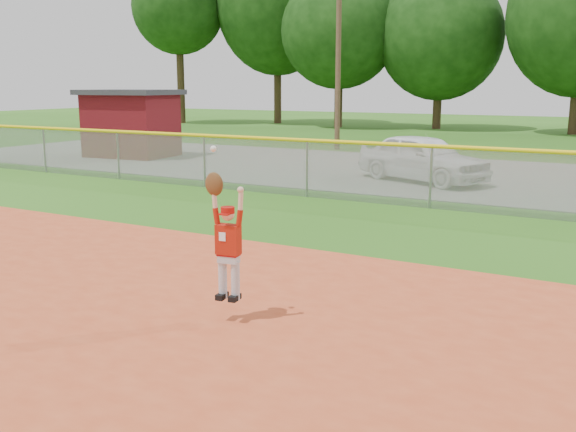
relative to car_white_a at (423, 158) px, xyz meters
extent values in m
plane|color=#2A5E15|center=(1.46, -14.01, -0.75)|extent=(120.00, 120.00, 0.00)
cube|color=slate|center=(1.46, 1.99, -0.74)|extent=(44.00, 10.00, 0.03)
imported|color=white|center=(0.00, 0.00, 0.00)|extent=(4.58, 3.23, 1.45)
cube|color=#510B0F|center=(-12.61, 1.04, 0.51)|extent=(3.45, 2.73, 2.53)
cube|color=#333338|center=(-12.61, 1.04, 1.87)|extent=(3.90, 3.17, 0.20)
cube|color=gray|center=(1.46, -4.01, 0.00)|extent=(40.00, 0.03, 1.50)
cylinder|color=yellow|center=(1.46, -4.01, 0.75)|extent=(40.00, 0.10, 0.10)
cylinder|color=gray|center=(-11.88, -4.01, 0.00)|extent=(0.06, 0.06, 1.50)
cylinder|color=gray|center=(-8.54, -4.01, 0.00)|extent=(0.06, 0.06, 1.50)
cylinder|color=gray|center=(-5.21, -4.01, 0.00)|extent=(0.06, 0.06, 1.50)
cylinder|color=gray|center=(-1.88, -4.01, 0.00)|extent=(0.06, 0.06, 1.50)
cylinder|color=gray|center=(1.46, -4.01, 0.00)|extent=(0.06, 0.06, 1.50)
cylinder|color=#4C3823|center=(-6.54, 7.99, 3.75)|extent=(0.24, 0.24, 9.00)
cylinder|color=#422D1C|center=(-25.79, 21.00, 2.18)|extent=(0.56, 0.56, 5.87)
ellipsoid|color=#193F0F|center=(-25.79, 21.00, 7.92)|extent=(6.95, 6.95, 7.05)
cylinder|color=#422D1C|center=(-19.15, 24.39, 2.29)|extent=(0.56, 0.56, 6.10)
ellipsoid|color=#193F0F|center=(-19.15, 24.39, 8.25)|extent=(9.19, 9.19, 10.85)
cylinder|color=#422D1C|center=(-13.17, 22.51, 1.46)|extent=(0.56, 0.56, 4.43)
ellipsoid|color=#193F0F|center=(-13.17, 22.51, 5.79)|extent=(8.01, 8.01, 7.88)
cylinder|color=#422D1C|center=(-6.62, 24.16, 1.30)|extent=(0.56, 0.56, 4.11)
ellipsoid|color=#193F0F|center=(-6.62, 24.16, 5.31)|extent=(8.19, 8.19, 8.39)
cylinder|color=#422D1C|center=(1.99, 23.13, 1.57)|extent=(0.56, 0.56, 4.64)
cylinder|color=silver|center=(1.44, -12.67, -0.19)|extent=(0.12, 0.12, 0.49)
cylinder|color=silver|center=(1.61, -12.65, -0.19)|extent=(0.12, 0.12, 0.49)
cube|color=black|center=(1.44, -12.70, -0.40)|extent=(0.12, 0.21, 0.07)
cube|color=black|center=(1.61, -12.68, -0.40)|extent=(0.12, 0.21, 0.07)
cube|color=silver|center=(1.52, -12.66, 0.08)|extent=(0.27, 0.17, 0.10)
cube|color=maroon|center=(1.52, -12.66, 0.14)|extent=(0.28, 0.18, 0.04)
cube|color=#9E190B|center=(1.52, -12.66, 0.32)|extent=(0.31, 0.19, 0.37)
cube|color=white|center=(1.50, -12.75, 0.37)|extent=(0.09, 0.02, 0.11)
sphere|color=beige|center=(1.52, -12.66, 0.64)|extent=(0.19, 0.19, 0.17)
cylinder|color=#A8100A|center=(1.52, -12.66, 0.69)|extent=(0.19, 0.19, 0.08)
cube|color=#A8100A|center=(1.53, -12.75, 0.65)|extent=(0.14, 0.11, 0.02)
cylinder|color=#9E190B|center=(1.37, -12.68, 0.61)|extent=(0.10, 0.08, 0.20)
cylinder|color=beige|center=(1.35, -12.69, 0.81)|extent=(0.08, 0.07, 0.22)
ellipsoid|color=#4C2D14|center=(1.35, -12.69, 1.00)|extent=(0.27, 0.15, 0.29)
sphere|color=white|center=(1.35, -12.69, 1.42)|extent=(0.08, 0.08, 0.07)
cylinder|color=#9E190B|center=(1.68, -12.64, 0.61)|extent=(0.10, 0.08, 0.20)
cylinder|color=beige|center=(1.70, -12.64, 0.81)|extent=(0.08, 0.07, 0.22)
sphere|color=beige|center=(1.70, -12.64, 0.95)|extent=(0.09, 0.09, 0.08)
camera|label=1|loc=(5.85, -18.94, 2.17)|focal=40.00mm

